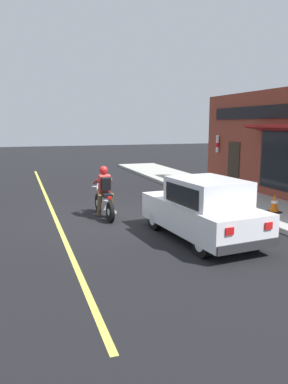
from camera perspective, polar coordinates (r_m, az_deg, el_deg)
The scene contains 7 objects.
ground_plane at distance 11.77m, azimuth -4.33°, elevation -3.92°, with size 80.00×80.00×0.00m, color black.
sidewalk_curb at distance 16.38m, azimuth 10.44°, elevation 0.23°, with size 2.60×22.00×0.14m, color #ADAAA3.
lane_stripe at distance 14.39m, azimuth -14.32°, elevation -1.58°, with size 0.12×19.80×0.01m, color #D1C64C.
storefront_building at distance 14.92m, azimuth 20.66°, elevation 6.66°, with size 1.25×10.81×4.20m.
motorcycle_with_rider at distance 11.75m, azimuth -6.10°, elevation -0.59°, with size 0.56×2.02×1.62m.
car_hatchback at distance 9.54m, azimuth 8.92°, elevation -2.67°, with size 1.97×3.91×1.57m.
traffic_cone at distance 12.46m, azimuth 19.25°, elevation -1.64°, with size 0.36×0.36×0.60m.
Camera 1 is at (-2.82, -11.06, 2.89)m, focal length 35.00 mm.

